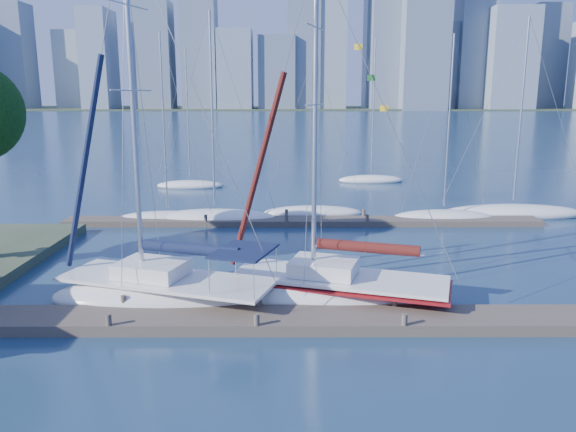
{
  "coord_description": "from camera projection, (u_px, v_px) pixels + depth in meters",
  "views": [
    {
      "loc": [
        1.02,
        -18.66,
        8.03
      ],
      "look_at": [
        1.07,
        4.0,
        3.12
      ],
      "focal_mm": 35.0,
      "sensor_mm": 36.0,
      "label": 1
    }
  ],
  "objects": [
    {
      "name": "bg_boat_2",
      "position": [
        313.0,
        212.0,
        38.03
      ],
      "size": [
        7.01,
        3.57,
        11.04
      ],
      "rotation": [
        0.0,
        0.0,
        -0.25
      ],
      "color": "white",
      "rests_on": "ground"
    },
    {
      "name": "bg_boat_5",
      "position": [
        512.0,
        213.0,
        37.68
      ],
      "size": [
        9.63,
        2.54,
        13.24
      ],
      "rotation": [
        0.0,
        0.0,
        0.01
      ],
      "color": "white",
      "rests_on": "ground"
    },
    {
      "name": "sailboat_maroon",
      "position": [
        339.0,
        277.0,
        22.04
      ],
      "size": [
        9.48,
        5.53,
        13.71
      ],
      "rotation": [
        0.0,
        0.0,
        -0.31
      ],
      "color": "white",
      "rests_on": "ground"
    },
    {
      "name": "skyline",
      "position": [
        318.0,
        40.0,
        296.26
      ],
      "size": [
        502.98,
        51.31,
        121.49
      ],
      "color": "#7E91A2",
      "rests_on": "ground"
    },
    {
      "name": "sailboat_navy",
      "position": [
        166.0,
        277.0,
        21.76
      ],
      "size": [
        9.54,
        5.62,
        14.66
      ],
      "rotation": [
        0.0,
        0.0,
        -0.31
      ],
      "color": "white",
      "rests_on": "ground"
    },
    {
      "name": "bg_boat_7",
      "position": [
        371.0,
        179.0,
        52.64
      ],
      "size": [
        6.36,
        4.01,
        13.3
      ],
      "rotation": [
        0.0,
        0.0,
        -0.37
      ],
      "color": "white",
      "rests_on": "ground"
    },
    {
      "name": "far_shore",
      "position": [
        285.0,
        109.0,
        332.68
      ],
      "size": [
        800.0,
        100.0,
        1.5
      ],
      "primitive_type": "cube",
      "color": "#38472D",
      "rests_on": "ground"
    },
    {
      "name": "far_dock",
      "position": [
        302.0,
        221.0,
        35.54
      ],
      "size": [
        30.0,
        1.8,
        0.36
      ],
      "primitive_type": "cube",
      "color": "#4D4238",
      "rests_on": "ground"
    },
    {
      "name": "bg_boat_4",
      "position": [
        443.0,
        217.0,
        36.4
      ],
      "size": [
        6.96,
        4.73,
        12.0
      ],
      "rotation": [
        0.0,
        0.0,
        0.43
      ],
      "color": "white",
      "rests_on": "ground"
    },
    {
      "name": "ground",
      "position": [
        258.0,
        326.0,
        19.93
      ],
      "size": [
        700.0,
        700.0,
        0.0
      ],
      "primitive_type": "plane",
      "color": "#172E4B",
      "rests_on": "ground"
    },
    {
      "name": "bg_boat_0",
      "position": [
        168.0,
        218.0,
        36.31
      ],
      "size": [
        6.77,
        4.38,
        12.12
      ],
      "rotation": [
        0.0,
        0.0,
        -0.41
      ],
      "color": "white",
      "rests_on": "ground"
    },
    {
      "name": "near_dock",
      "position": [
        258.0,
        320.0,
        19.89
      ],
      "size": [
        26.0,
        2.0,
        0.4
      ],
      "primitive_type": "cube",
      "color": "#4D4238",
      "rests_on": "ground"
    },
    {
      "name": "bg_boat_1",
      "position": [
        215.0,
        218.0,
        36.15
      ],
      "size": [
        8.33,
        4.24,
        13.36
      ],
      "rotation": [
        0.0,
        0.0,
        -0.24
      ],
      "color": "white",
      "rests_on": "ground"
    },
    {
      "name": "bg_boat_6",
      "position": [
        190.0,
        185.0,
        49.54
      ],
      "size": [
        6.07,
        2.6,
        12.21
      ],
      "rotation": [
        0.0,
        0.0,
        -0.12
      ],
      "color": "white",
      "rests_on": "ground"
    }
  ]
}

